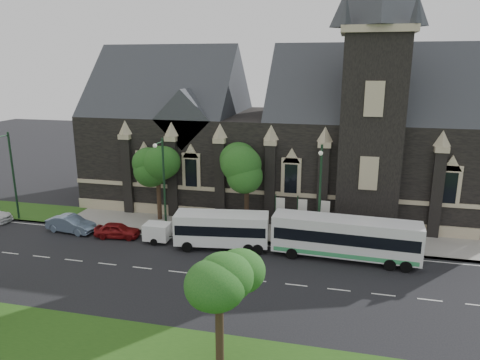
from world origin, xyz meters
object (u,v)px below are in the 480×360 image
(street_lamp_near, at_px, (320,191))
(banner_flag_left, at_px, (278,212))
(tree_walk_left, at_px, (160,165))
(banner_flag_center, at_px, (300,213))
(banner_flag_right, at_px, (323,215))
(sedan, at_px, (71,224))
(street_lamp_far, at_px, (11,171))
(shuttle_bus, at_px, (222,228))
(box_trailer, at_px, (157,232))
(tree_park_east, at_px, (223,282))
(tree_walk_right, at_px, (250,169))
(car_far_red, at_px, (117,230))
(street_lamp_mid, at_px, (163,181))

(street_lamp_near, xyz_separation_m, banner_flag_left, (-3.71, 1.91, -2.73))
(tree_walk_left, height_order, banner_flag_center, tree_walk_left)
(street_lamp_near, bearing_deg, banner_flag_right, 81.44)
(banner_flag_center, height_order, sedan, banner_flag_center)
(street_lamp_far, distance_m, banner_flag_center, 28.48)
(tree_walk_left, relative_size, shuttle_bus, 0.93)
(tree_walk_left, distance_m, box_trailer, 7.53)
(banner_flag_right, height_order, shuttle_bus, banner_flag_right)
(banner_flag_right, bearing_deg, tree_park_east, -102.65)
(tree_walk_right, relative_size, street_lamp_near, 0.87)
(tree_park_east, bearing_deg, banner_flag_left, 89.65)
(tree_walk_left, xyz_separation_m, banner_flag_left, (12.08, -1.70, -3.35))
(shuttle_bus, height_order, car_far_red, shuttle_bus)
(tree_walk_left, distance_m, banner_flag_right, 16.52)
(box_trailer, bearing_deg, banner_flag_right, 14.09)
(banner_flag_right, xyz_separation_m, car_far_red, (-18.21, -3.70, -1.69))
(box_trailer, distance_m, car_far_red, 3.99)
(tree_walk_left, height_order, car_far_red, tree_walk_left)
(tree_park_east, xyz_separation_m, banner_flag_right, (4.11, 18.32, -2.24))
(banner_flag_left, height_order, shuttle_bus, banner_flag_left)
(street_lamp_mid, xyz_separation_m, box_trailer, (0.06, -1.92, -4.14))
(tree_walk_right, xyz_separation_m, banner_flag_center, (5.08, -1.71, -3.43))
(street_lamp_near, distance_m, banner_flag_center, 3.74)
(tree_park_east, height_order, tree_walk_left, tree_walk_left)
(banner_flag_left, bearing_deg, tree_walk_left, 171.98)
(street_lamp_near, bearing_deg, banner_flag_left, 152.82)
(banner_flag_right, bearing_deg, street_lamp_mid, -172.40)
(street_lamp_mid, bearing_deg, tree_park_east, -58.21)
(street_lamp_far, distance_m, shuttle_bus, 22.30)
(banner_flag_right, bearing_deg, street_lamp_near, -98.56)
(banner_flag_right, bearing_deg, banner_flag_left, 180.00)
(tree_walk_left, xyz_separation_m, banner_flag_right, (16.08, -1.70, -3.35))
(street_lamp_far, xyz_separation_m, sedan, (7.15, -1.53, -4.33))
(banner_flag_left, bearing_deg, banner_flag_center, 0.00)
(banner_flag_center, distance_m, banner_flag_right, 2.00)
(shuttle_bus, bearing_deg, street_lamp_far, 167.51)
(street_lamp_near, bearing_deg, shuttle_bus, -167.56)
(street_lamp_mid, xyz_separation_m, banner_flag_left, (10.29, 1.91, -2.73))
(banner_flag_left, height_order, sedan, banner_flag_left)
(tree_walk_left, bearing_deg, car_far_red, -111.43)
(shuttle_bus, distance_m, box_trailer, 5.97)
(tree_walk_left, xyz_separation_m, street_lamp_near, (15.80, -3.61, -0.62))
(tree_walk_left, height_order, street_lamp_far, street_lamp_far)
(street_lamp_mid, bearing_deg, tree_walk_left, 116.47)
(street_lamp_near, height_order, car_far_red, street_lamp_near)
(tree_walk_left, bearing_deg, tree_walk_right, 0.06)
(street_lamp_far, height_order, shuttle_bus, street_lamp_far)
(car_far_red, bearing_deg, tree_walk_left, -27.94)
(tree_park_east, relative_size, banner_flag_center, 1.57)
(banner_flag_left, height_order, banner_flag_right, same)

